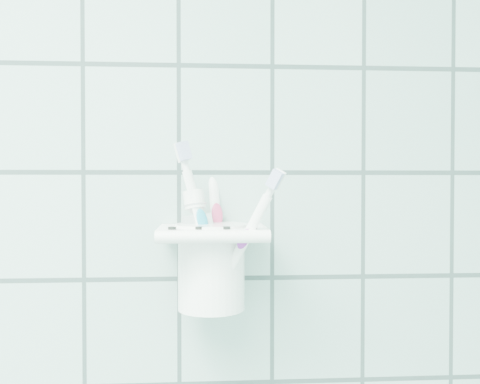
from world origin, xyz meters
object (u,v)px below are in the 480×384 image
object	(u,v)px
toothbrush_blue	(221,214)
toothbrush_orange	(212,227)
holder_bracket	(212,234)
toothbrush_pink	(222,220)
toothpaste_tube	(208,238)
cup	(211,263)

from	to	relation	value
toothbrush_blue	toothbrush_orange	xyz separation A→B (m)	(-0.01, -0.01, -0.01)
holder_bracket	toothbrush_orange	world-z (taller)	toothbrush_orange
toothbrush_pink	toothpaste_tube	bearing A→B (deg)	163.29
toothpaste_tube	toothbrush_pink	bearing A→B (deg)	4.04
holder_bracket	toothbrush_orange	distance (m)	0.01
cup	toothbrush_blue	size ratio (longest dim) A/B	0.50
holder_bracket	toothbrush_pink	xyz separation A→B (m)	(0.01, -0.00, 0.02)
toothbrush_blue	toothbrush_orange	bearing A→B (deg)	-153.19
holder_bracket	toothpaste_tube	distance (m)	0.01
toothbrush_blue	toothpaste_tube	distance (m)	0.03
cup	toothbrush_pink	xyz separation A→B (m)	(0.01, -0.01, 0.05)
holder_bracket	toothbrush_blue	world-z (taller)	toothbrush_blue
toothbrush_blue	toothbrush_pink	bearing A→B (deg)	-105.12
holder_bracket	toothbrush_blue	size ratio (longest dim) A/B	0.61
toothbrush_orange	toothbrush_blue	bearing A→B (deg)	75.79
toothbrush_blue	toothbrush_orange	distance (m)	0.02
toothbrush_pink	holder_bracket	bearing A→B (deg)	129.90
toothpaste_tube	toothbrush_orange	bearing A→B (deg)	-29.18
toothbrush_pink	toothbrush_orange	distance (m)	0.02
toothbrush_orange	toothpaste_tube	world-z (taller)	toothbrush_orange
holder_bracket	toothpaste_tube	size ratio (longest dim) A/B	0.90
holder_bracket	toothbrush_orange	size ratio (longest dim) A/B	0.73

